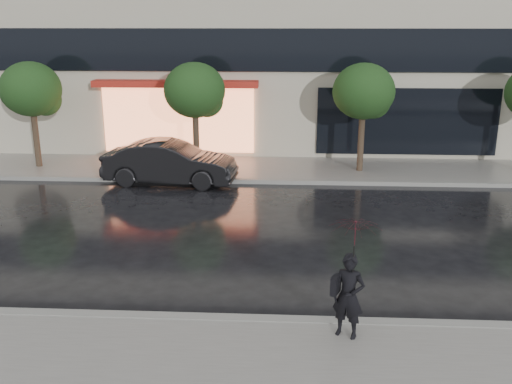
{
  "coord_description": "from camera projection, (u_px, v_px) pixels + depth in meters",
  "views": [
    {
      "loc": [
        0.31,
        -10.39,
        5.42
      ],
      "look_at": [
        -0.41,
        2.84,
        1.4
      ],
      "focal_mm": 40.0,
      "sensor_mm": 36.0,
      "label": 1
    }
  ],
  "objects": [
    {
      "name": "tree_mid_west",
      "position": [
        197.0,
        92.0,
        20.41
      ],
      "size": [
        2.2,
        2.2,
        3.99
      ],
      "color": "#33261C",
      "rests_on": "ground"
    },
    {
      "name": "pedestrian_with_umbrella",
      "position": [
        352.0,
        261.0,
        9.55
      ],
      "size": [
        1.14,
        1.15,
        2.16
      ],
      "rotation": [
        0.0,
        0.0,
        -0.41
      ],
      "color": "black",
      "rests_on": "sidewalk_near"
    },
    {
      "name": "tree_far_west",
      "position": [
        33.0,
        91.0,
        20.72
      ],
      "size": [
        2.2,
        2.2,
        3.99
      ],
      "color": "#33261C",
      "rests_on": "ground"
    },
    {
      "name": "parked_car",
      "position": [
        170.0,
        163.0,
        19.43
      ],
      "size": [
        4.61,
        1.97,
        1.48
      ],
      "primitive_type": "imported",
      "rotation": [
        0.0,
        0.0,
        1.48
      ],
      "color": "black",
      "rests_on": "ground"
    },
    {
      "name": "tree_mid_east",
      "position": [
        365.0,
        93.0,
        20.1
      ],
      "size": [
        2.2,
        2.2,
        3.99
      ],
      "color": "#33261C",
      "rests_on": "ground"
    },
    {
      "name": "ground",
      "position": [
        269.0,
        299.0,
        11.52
      ],
      "size": [
        120.0,
        120.0,
        0.0
      ],
      "primitive_type": "plane",
      "color": "black",
      "rests_on": "ground"
    },
    {
      "name": "sidewalk_far",
      "position": [
        278.0,
        169.0,
        21.3
      ],
      "size": [
        60.0,
        3.5,
        0.12
      ],
      "primitive_type": "cube",
      "color": "slate",
      "rests_on": "ground"
    },
    {
      "name": "curb_far",
      "position": [
        277.0,
        182.0,
        19.62
      ],
      "size": [
        60.0,
        0.25,
        0.14
      ],
      "primitive_type": "cube",
      "color": "gray",
      "rests_on": "ground"
    },
    {
      "name": "curb_near",
      "position": [
        267.0,
        321.0,
        10.55
      ],
      "size": [
        60.0,
        0.25,
        0.14
      ],
      "primitive_type": "cube",
      "color": "gray",
      "rests_on": "ground"
    }
  ]
}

